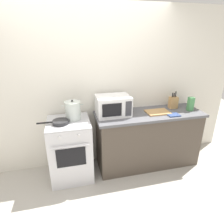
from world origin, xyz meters
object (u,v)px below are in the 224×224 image
(stock_pot, at_px, (73,110))
(knife_block, at_px, (173,102))
(stove, at_px, (71,149))
(oven_mitt, at_px, (173,115))
(microwave, at_px, (113,106))
(pasta_box, at_px, (191,104))
(frying_pan, at_px, (60,122))
(cutting_board, at_px, (158,112))

(stock_pot, relative_size, knife_block, 1.08)
(stove, distance_m, oven_mitt, 1.64)
(microwave, distance_m, knife_block, 1.05)
(stock_pot, height_order, oven_mitt, stock_pot)
(knife_block, relative_size, pasta_box, 1.29)
(microwave, bearing_deg, frying_pan, -169.90)
(stove, distance_m, knife_block, 1.81)
(cutting_board, bearing_deg, knife_block, 22.15)
(stove, xyz_separation_m, pasta_box, (1.93, -0.03, 0.57))
(stove, bearing_deg, oven_mitt, -5.82)
(microwave, bearing_deg, stove, -173.29)
(microwave, height_order, pasta_box, microwave)
(knife_block, relative_size, oven_mitt, 1.57)
(cutting_board, height_order, knife_block, knife_block)
(microwave, bearing_deg, pasta_box, -4.92)
(frying_pan, xyz_separation_m, pasta_box, (2.03, 0.03, 0.08))
(stove, distance_m, cutting_board, 1.45)
(cutting_board, xyz_separation_m, oven_mitt, (0.18, -0.16, -0.00))
(stove, relative_size, cutting_board, 2.56)
(microwave, distance_m, cutting_board, 0.72)
(stock_pot, bearing_deg, frying_pan, -147.37)
(cutting_board, distance_m, knife_block, 0.38)
(stock_pot, distance_m, oven_mitt, 1.50)
(pasta_box, bearing_deg, stove, 179.14)
(cutting_board, relative_size, knife_block, 1.27)
(oven_mitt, bearing_deg, stove, 174.18)
(cutting_board, bearing_deg, frying_pan, -177.66)
(stove, xyz_separation_m, cutting_board, (1.38, 0.00, 0.47))
(pasta_box, bearing_deg, oven_mitt, -160.61)
(stock_pot, height_order, knife_block, stock_pot)
(frying_pan, relative_size, cutting_board, 1.17)
(stock_pot, distance_m, microwave, 0.59)
(stove, distance_m, frying_pan, 0.50)
(stove, relative_size, frying_pan, 2.17)
(knife_block, bearing_deg, stock_pot, -177.15)
(frying_pan, bearing_deg, stove, 29.37)
(microwave, xyz_separation_m, pasta_box, (1.25, -0.11, -0.04))
(cutting_board, height_order, oven_mitt, cutting_board)
(stock_pot, bearing_deg, stove, -143.39)
(stove, xyz_separation_m, oven_mitt, (1.56, -0.16, 0.47))
(stock_pot, bearing_deg, pasta_box, -2.74)
(frying_pan, bearing_deg, oven_mitt, -3.42)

